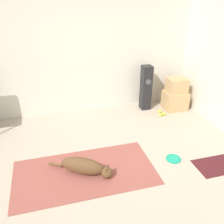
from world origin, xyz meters
TOP-DOWN VIEW (x-y plane):
  - ground_plane at (0.00, 0.00)m, footprint 12.00×12.00m
  - wall_back at (0.00, 2.10)m, footprint 8.00×0.06m
  - area_rug at (0.04, 0.12)m, footprint 1.93×1.01m
  - dog at (0.04, 0.09)m, footprint 0.82×0.53m
  - frisbee at (1.37, 0.06)m, footprint 0.22×0.22m
  - cardboard_box_lower at (2.21, 1.62)m, footprint 0.45×0.39m
  - cardboard_box_upper at (2.22, 1.63)m, footprint 0.37×0.32m
  - floor_speaker at (1.62, 1.80)m, footprint 0.20×0.20m
  - tennis_ball_by_boxes at (1.83, 1.52)m, footprint 0.07×0.07m
  - tennis_ball_near_speaker at (1.78, 1.37)m, footprint 0.07×0.07m
  - tennis_ball_loose_on_carpet at (1.86, 1.39)m, footprint 0.07×0.07m
  - door_mat at (1.96, -0.24)m, footprint 0.75×0.41m

SIDE VIEW (x-z plane):
  - ground_plane at x=0.00m, z-range 0.00..0.00m
  - door_mat at x=1.96m, z-range 0.00..0.01m
  - area_rug at x=0.04m, z-range 0.00..0.01m
  - frisbee at x=1.37m, z-range 0.00..0.03m
  - tennis_ball_by_boxes at x=1.83m, z-range 0.00..0.07m
  - tennis_ball_near_speaker at x=1.78m, z-range 0.00..0.07m
  - tennis_ball_loose_on_carpet at x=1.86m, z-range 0.00..0.07m
  - dog at x=0.04m, z-range 0.01..0.25m
  - cardboard_box_lower at x=2.21m, z-range 0.00..0.38m
  - floor_speaker at x=1.62m, z-range 0.00..0.92m
  - cardboard_box_upper at x=2.22m, z-range 0.38..0.66m
  - wall_back at x=0.00m, z-range 0.00..2.55m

